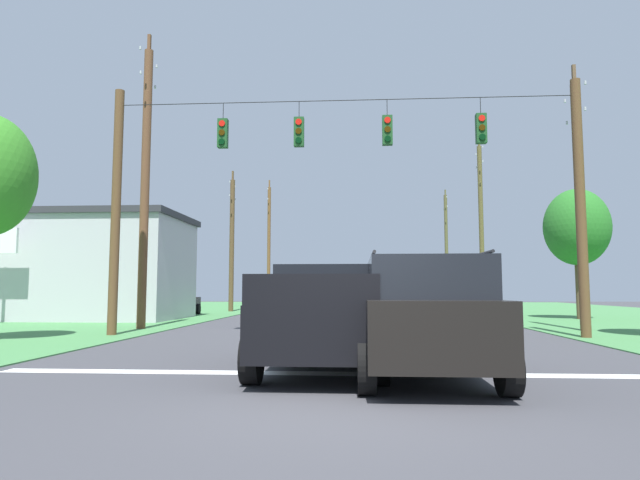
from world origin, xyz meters
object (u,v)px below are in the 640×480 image
object	(u,v)px
overhead_signal_span	(343,194)
tree_roadside_left	(577,228)
distant_car_far_parked	(176,302)
utility_pole_mid_right	(579,198)
roadside_store	(44,267)
utility_pole_far_left	(145,181)
utility_pole_near_left	(446,247)
distant_car_oncoming	(382,302)
utility_pole_distant_left	(269,243)
utility_pole_distant_right	(232,242)
distant_car_crossing_white	(314,305)
pickup_truck	(324,316)
utility_pole_far_right	(481,224)
suv_black	(422,314)

from	to	relation	value
overhead_signal_span	tree_roadside_left	bearing A→B (deg)	42.32
distant_car_far_parked	utility_pole_mid_right	xyz separation A→B (m)	(18.04, -9.99, 3.95)
tree_roadside_left	roadside_store	bearing A→B (deg)	-177.21
utility_pole_far_left	tree_roadside_left	size ratio (longest dim) A/B	1.76
tree_roadside_left	overhead_signal_span	bearing A→B (deg)	-137.68
roadside_store	utility_pole_far_left	bearing A→B (deg)	-39.84
tree_roadside_left	utility_pole_near_left	bearing A→B (deg)	96.42
overhead_signal_span	distant_car_oncoming	xyz separation A→B (m)	(1.87, 13.45, -3.70)
utility_pole_near_left	overhead_signal_span	bearing A→B (deg)	-104.88
utility_pole_distant_left	utility_pole_distant_right	bearing A→B (deg)	-91.86
utility_pole_far_left	distant_car_crossing_white	bearing A→B (deg)	31.24
tree_roadside_left	utility_pole_mid_right	bearing A→B (deg)	-111.06
pickup_truck	distant_car_crossing_white	distance (m)	13.04
utility_pole_mid_right	utility_pole_distant_right	world-z (taller)	utility_pole_mid_right
distant_car_oncoming	tree_roadside_left	xyz separation A→B (m)	(9.48, -3.12, 3.73)
utility_pole_far_left	utility_pole_distant_left	world-z (taller)	utility_pole_distant_left
pickup_truck	utility_pole_far_right	xyz separation A→B (m)	(8.62, 24.10, 4.66)
distant_car_crossing_white	utility_pole_distant_right	xyz separation A→B (m)	(-6.41, 12.00, 3.85)
distant_car_far_parked	utility_pole_mid_right	bearing A→B (deg)	-28.97
distant_car_oncoming	roadside_store	distance (m)	17.63
utility_pole_near_left	utility_pole_far_left	world-z (taller)	utility_pole_far_left
distant_car_oncoming	utility_pole_far_right	xyz separation A→B (m)	(6.52, 4.12, 4.84)
distant_car_crossing_white	distant_car_oncoming	distance (m)	7.72
suv_black	utility_pole_distant_right	bearing A→B (deg)	109.69
distant_car_oncoming	utility_pole_distant_left	xyz separation A→B (m)	(-9.26, 17.95, 4.87)
utility_pole_far_right	utility_pole_near_left	world-z (taller)	utility_pole_far_right
distant_car_crossing_white	utility_pole_mid_right	size ratio (longest dim) A/B	0.45
utility_pole_distant_right	tree_roadside_left	bearing A→B (deg)	-22.96
distant_car_oncoming	utility_pole_distant_left	distance (m)	20.77
distant_car_far_parked	pickup_truck	bearing A→B (deg)	-64.12
suv_black	utility_pole_distant_right	xyz separation A→B (m)	(-9.32, 26.05, 3.58)
utility_pole_far_right	utility_pole_distant_left	world-z (taller)	utility_pole_distant_left
utility_pole_near_left	utility_pole_distant_left	world-z (taller)	utility_pole_distant_left
utility_pole_far_right	roadside_store	size ratio (longest dim) A/B	0.81
distant_car_oncoming	utility_pole_mid_right	size ratio (longest dim) A/B	0.46
pickup_truck	utility_pole_far_left	distance (m)	12.66
utility_pole_distant_right	roadside_store	bearing A→B (deg)	-127.79
overhead_signal_span	utility_pole_distant_left	world-z (taller)	utility_pole_distant_left
pickup_truck	utility_pole_distant_left	distance (m)	38.88
suv_black	tree_roadside_left	xyz separation A→B (m)	(9.84, 17.93, 3.46)
utility_pole_far_left	roadside_store	xyz separation A→B (m)	(-7.57, 6.31, -2.97)
utility_pole_far_left	suv_black	bearing A→B (deg)	-48.77
distant_car_far_parked	tree_roadside_left	xyz separation A→B (m)	(20.95, -2.44, 3.73)
distant_car_crossing_white	utility_pole_far_left	size ratio (longest dim) A/B	0.38
distant_car_oncoming	utility_pole_mid_right	distance (m)	13.14
pickup_truck	distant_car_crossing_white	xyz separation A→B (m)	(-1.16, 12.99, -0.18)
utility_pole_mid_right	utility_pole_far_right	distance (m)	14.81
pickup_truck	distant_car_far_parked	bearing A→B (deg)	115.88
distant_car_far_parked	utility_pole_distant_right	distance (m)	7.09
utility_pole_distant_right	roadside_store	size ratio (longest dim) A/B	0.67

